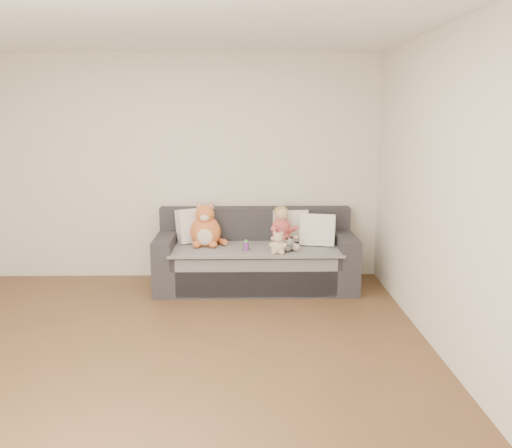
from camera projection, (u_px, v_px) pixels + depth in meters
The scene contains 10 objects.
room_shell at pixel (160, 192), 4.60m from camera, with size 5.00×5.00×5.00m.
sofa at pixel (256, 259), 6.41m from camera, with size 2.20×0.94×0.85m.
cushion_left at pixel (195, 225), 6.50m from camera, with size 0.46×0.38×0.40m.
cushion_right_back at pixel (291, 226), 6.52m from camera, with size 0.41×0.21×0.38m.
cushion_right_front at pixel (317, 230), 6.34m from camera, with size 0.42×0.26×0.37m.
toddler at pixel (282, 229), 6.31m from camera, with size 0.31×0.46×0.45m.
plush_cat at pixel (206, 229), 6.32m from camera, with size 0.42×0.35×0.52m.
teddy_bear at pixel (278, 245), 5.98m from camera, with size 0.19×0.15×0.24m.
plush_cow at pixel (287, 245), 6.07m from camera, with size 0.14×0.21×0.17m.
sippy_cup at pixel (246, 245), 6.13m from camera, with size 0.11×0.08×0.12m.
Camera 1 is at (0.68, -4.16, 1.93)m, focal length 40.00 mm.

